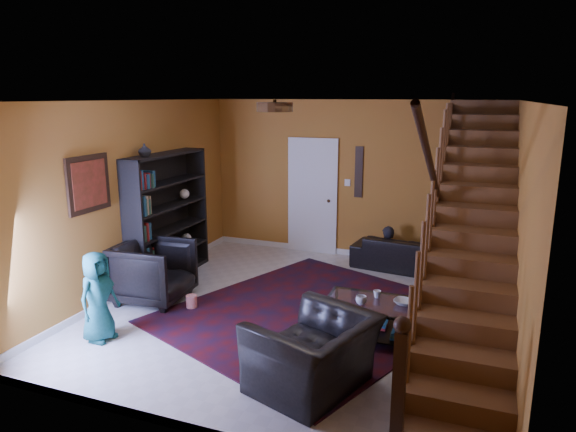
# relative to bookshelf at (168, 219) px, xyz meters

# --- Properties ---
(floor) EXTENTS (5.50, 5.50, 0.00)m
(floor) POSITION_rel_bookshelf_xyz_m (2.40, -0.60, -0.96)
(floor) COLOR beige
(floor) RESTS_ON ground
(room) EXTENTS (5.50, 5.50, 5.50)m
(room) POSITION_rel_bookshelf_xyz_m (1.07, 0.73, -0.91)
(room) COLOR #A76325
(room) RESTS_ON ground
(staircase) EXTENTS (0.95, 5.02, 3.18)m
(staircase) POSITION_rel_bookshelf_xyz_m (4.53, -0.60, 0.43)
(staircase) COLOR brown
(staircase) RESTS_ON floor
(bookshelf) EXTENTS (0.35, 1.80, 2.00)m
(bookshelf) POSITION_rel_bookshelf_xyz_m (0.00, 0.00, 0.00)
(bookshelf) COLOR black
(bookshelf) RESTS_ON floor
(door) EXTENTS (0.82, 0.05, 2.05)m
(door) POSITION_rel_bookshelf_xyz_m (1.70, 2.12, 0.06)
(door) COLOR silver
(door) RESTS_ON floor
(framed_picture) EXTENTS (0.04, 0.74, 0.74)m
(framed_picture) POSITION_rel_bookshelf_xyz_m (-0.17, -1.50, 0.79)
(framed_picture) COLOR maroon
(framed_picture) RESTS_ON room
(wall_hanging) EXTENTS (0.14, 0.03, 0.90)m
(wall_hanging) POSITION_rel_bookshelf_xyz_m (2.55, 2.13, 0.59)
(wall_hanging) COLOR black
(wall_hanging) RESTS_ON room
(ceiling_fixture) EXTENTS (0.40, 0.40, 0.10)m
(ceiling_fixture) POSITION_rel_bookshelf_xyz_m (2.40, -1.40, 1.78)
(ceiling_fixture) COLOR #3F2814
(ceiling_fixture) RESTS_ON room
(rug) EXTENTS (4.28, 4.53, 0.02)m
(rug) POSITION_rel_bookshelf_xyz_m (2.59, -0.61, -0.96)
(rug) COLOR #400B0E
(rug) RESTS_ON floor
(sofa) EXTENTS (1.96, 0.97, 0.55)m
(sofa) POSITION_rel_bookshelf_xyz_m (3.57, 1.70, -0.69)
(sofa) COLOR black
(sofa) RESTS_ON floor
(armchair_left) EXTENTS (1.02, 0.99, 0.87)m
(armchair_left) POSITION_rel_bookshelf_xyz_m (0.35, -0.95, -0.53)
(armchair_left) COLOR black
(armchair_left) RESTS_ON floor
(armchair_right) EXTENTS (1.32, 1.41, 0.75)m
(armchair_right) POSITION_rel_bookshelf_xyz_m (3.17, -2.29, -0.59)
(armchair_right) COLOR black
(armchair_right) RESTS_ON floor
(person_adult_a) EXTENTS (0.43, 0.28, 1.17)m
(person_adult_a) POSITION_rel_bookshelf_xyz_m (3.18, 1.75, -0.83)
(person_adult_a) COLOR black
(person_adult_a) RESTS_ON sofa
(person_adult_b) EXTENTS (0.73, 0.59, 1.40)m
(person_adult_b) POSITION_rel_bookshelf_xyz_m (3.90, 1.75, -0.71)
(person_adult_b) COLOR black
(person_adult_b) RESTS_ON sofa
(person_child) EXTENTS (0.39, 0.56, 1.10)m
(person_child) POSITION_rel_bookshelf_xyz_m (0.45, -2.19, -0.42)
(person_child) COLOR #185D5D
(person_child) RESTS_ON armchair_left
(coffee_table) EXTENTS (1.25, 0.74, 0.47)m
(coffee_table) POSITION_rel_bookshelf_xyz_m (3.55, -1.02, -0.69)
(coffee_table) COLOR black
(coffee_table) RESTS_ON floor
(cup_a) EXTENTS (0.13, 0.13, 0.10)m
(cup_a) POSITION_rel_bookshelf_xyz_m (3.38, -1.14, -0.44)
(cup_a) COLOR #999999
(cup_a) RESTS_ON coffee_table
(cup_b) EXTENTS (0.11, 0.11, 0.09)m
(cup_b) POSITION_rel_bookshelf_xyz_m (3.51, -0.87, -0.45)
(cup_b) COLOR #999999
(cup_b) RESTS_ON coffee_table
(bowl) EXTENTS (0.26, 0.26, 0.06)m
(bowl) POSITION_rel_bookshelf_xyz_m (3.85, -0.96, -0.46)
(bowl) COLOR #999999
(bowl) RESTS_ON coffee_table
(vase) EXTENTS (0.18, 0.18, 0.19)m
(vase) POSITION_rel_bookshelf_xyz_m (-0.00, -0.50, 1.13)
(vase) COLOR #999999
(vase) RESTS_ON bookshelf
(popcorn_bucket) EXTENTS (0.16, 0.16, 0.17)m
(popcorn_bucket) POSITION_rel_bookshelf_xyz_m (0.99, -1.01, -0.86)
(popcorn_bucket) COLOR red
(popcorn_bucket) RESTS_ON rug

